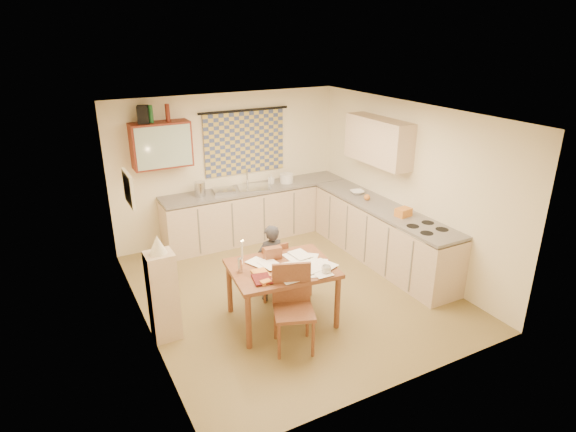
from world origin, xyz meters
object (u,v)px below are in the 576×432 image
stove (424,258)px  chair_far (271,279)px  counter_back (257,212)px  shelf_stand (163,296)px  counter_right (381,235)px  dining_table (282,293)px  person (271,263)px

stove → chair_far: 2.18m
counter_back → shelf_stand: bearing=-135.0°
counter_right → chair_far: (-2.01, -0.15, -0.19)m
dining_table → shelf_stand: shelf_stand is taller
stove → person: size_ratio=0.84×
counter_right → chair_far: size_ratio=3.56×
counter_back → stove: 3.05m
person → shelf_stand: shelf_stand is taller
dining_table → chair_far: size_ratio=1.63×
stove → shelf_stand: 3.58m
counter_right → stove: 0.95m
dining_table → counter_back: bearing=78.7°
counter_right → person: bearing=-173.7°
dining_table → person: bearing=85.5°
stove → shelf_stand: (-3.54, 0.54, 0.10)m
person → shelf_stand: 1.51m
dining_table → chair_far: 0.62m
person → dining_table: bearing=78.4°
stove → person: bearing=160.4°
shelf_stand → chair_far: bearing=10.0°
counter_right → counter_back: bearing=126.4°
counter_right → stove: (0.00, -0.95, 0.00)m
stove → dining_table: (-2.14, 0.21, -0.08)m
dining_table → person: size_ratio=1.25×
counter_right → shelf_stand: shelf_stand is taller
stove → shelf_stand: size_ratio=0.82×
counter_back → dining_table: 2.67m
stove → dining_table: 2.16m
dining_table → stove: bearing=1.0°
stove → chair_far: stove is taller
counter_right → person: person is taller
counter_right → person: size_ratio=2.71×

